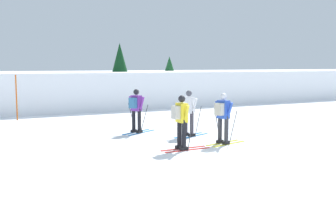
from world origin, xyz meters
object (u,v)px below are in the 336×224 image
object	(u,v)px
skier_blue	(223,116)
skier_yellow	(181,120)
skier_purple	(136,109)
conifer_far_left	(120,69)
trail_marker_pole	(16,98)
skier_white	(189,112)
conifer_far_right	(169,75)

from	to	relation	value
skier_blue	skier_yellow	world-z (taller)	same
skier_yellow	skier_purple	size ratio (longest dim) A/B	1.00
skier_blue	conifer_far_left	world-z (taller)	conifer_far_left
skier_purple	trail_marker_pole	distance (m)	7.02
skier_white	trail_marker_pole	xyz separation A→B (m)	(-5.13, 7.57, 0.17)
skier_white	trail_marker_pole	distance (m)	9.14
skier_blue	skier_purple	bearing A→B (deg)	116.68
skier_yellow	trail_marker_pole	distance (m)	10.27
skier_purple	conifer_far_right	bearing A→B (deg)	58.42
conifer_far_left	conifer_far_right	size ratio (longest dim) A/B	1.24
skier_yellow	trail_marker_pole	world-z (taller)	trail_marker_pole
trail_marker_pole	conifer_far_left	world-z (taller)	conifer_far_left
skier_yellow	conifer_far_right	world-z (taller)	conifer_far_right
skier_yellow	skier_purple	xyz separation A→B (m)	(-0.02, 3.60, -0.00)
conifer_far_right	skier_white	bearing A→B (deg)	-114.54
skier_blue	conifer_far_right	bearing A→B (deg)	68.55
conifer_far_left	conifer_far_right	xyz separation A→B (m)	(5.00, 2.57, -0.46)
skier_purple	conifer_far_left	bearing A→B (deg)	72.83
skier_blue	skier_yellow	distance (m)	1.70
skier_white	trail_marker_pole	size ratio (longest dim) A/B	0.79
skier_white	skier_blue	bearing A→B (deg)	-81.94
skier_blue	skier_yellow	bearing A→B (deg)	-173.26
skier_white	conifer_far_left	bearing A→B (deg)	81.09
skier_yellow	conifer_far_right	distance (m)	19.30
skier_blue	skier_purple	world-z (taller)	same
skier_blue	skier_purple	size ratio (longest dim) A/B	1.00
skier_blue	skier_purple	xyz separation A→B (m)	(-1.71, 3.40, -0.00)
skier_yellow	conifer_far_left	size ratio (longest dim) A/B	0.42
skier_yellow	conifer_far_left	distance (m)	15.23
skier_purple	conifer_far_left	world-z (taller)	conifer_far_left
trail_marker_pole	skier_purple	bearing A→B (deg)	-58.45
skier_blue	conifer_far_left	bearing A→B (deg)	83.19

